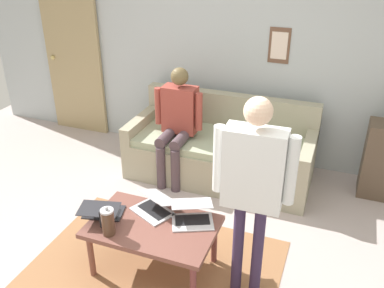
% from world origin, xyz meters
% --- Properties ---
extents(ground_plane, '(7.68, 7.68, 0.00)m').
position_xyz_m(ground_plane, '(0.00, 0.00, 0.00)').
color(ground_plane, '#B1A29E').
extents(area_rug, '(2.06, 1.66, 0.01)m').
position_xyz_m(area_rug, '(0.05, 0.16, 0.00)').
color(area_rug, '#966641').
rests_on(area_rug, ground_plane).
extents(back_wall, '(7.04, 0.11, 2.70)m').
position_xyz_m(back_wall, '(-0.00, -2.20, 1.35)').
color(back_wall, '#ADB5B8').
rests_on(back_wall, ground_plane).
extents(interior_door, '(0.82, 0.09, 2.05)m').
position_xyz_m(interior_door, '(2.22, -2.11, 1.02)').
color(interior_door, tan).
rests_on(interior_door, ground_plane).
extents(couch, '(2.05, 0.90, 0.88)m').
position_xyz_m(couch, '(-0.01, -1.60, 0.30)').
color(couch, '#9D987E').
rests_on(couch, ground_plane).
extents(coffee_table, '(1.02, 0.65, 0.46)m').
position_xyz_m(coffee_table, '(0.05, 0.06, 0.40)').
color(coffee_table, brown).
rests_on(coffee_table, ground_plane).
extents(laptop_left, '(0.43, 0.43, 0.15)m').
position_xyz_m(laptop_left, '(-0.23, -0.10, 0.50)').
color(laptop_left, silver).
rests_on(laptop_left, coffee_table).
extents(laptop_center, '(0.43, 0.41, 0.16)m').
position_xyz_m(laptop_center, '(0.11, -0.11, 0.50)').
color(laptop_center, silver).
rests_on(laptop_center, coffee_table).
extents(laptop_right, '(0.39, 0.38, 0.12)m').
position_xyz_m(laptop_right, '(0.49, 0.10, 0.50)').
color(laptop_right, '#28282D').
rests_on(laptop_right, coffee_table).
extents(french_press, '(0.12, 0.10, 0.25)m').
position_xyz_m(french_press, '(0.32, 0.28, 0.57)').
color(french_press, '#4C3323').
rests_on(french_press, coffee_table).
extents(side_shelf, '(0.42, 0.32, 0.83)m').
position_xyz_m(side_shelf, '(-1.73, -1.81, 0.41)').
color(side_shelf, brown).
rests_on(side_shelf, ground_plane).
extents(person_standing, '(0.58, 0.20, 1.64)m').
position_xyz_m(person_standing, '(-0.73, 0.04, 1.05)').
color(person_standing, '#352745').
rests_on(person_standing, ground_plane).
extents(person_seated, '(0.55, 0.51, 1.28)m').
position_xyz_m(person_seated, '(0.43, -1.37, 0.73)').
color(person_seated, '#4C3C42').
rests_on(person_seated, ground_plane).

